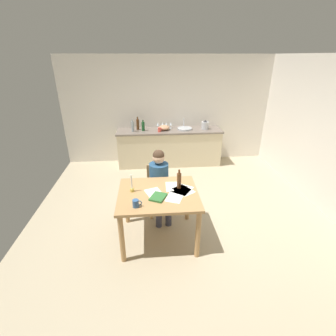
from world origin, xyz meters
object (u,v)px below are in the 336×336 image
at_px(coffee_mug, 136,203).
at_px(bottle_wine_red, 143,126).
at_px(wine_glass_back_left, 163,124).
at_px(person_seated, 160,181).
at_px(wine_glass_back_right, 158,124).
at_px(bottle_oil, 133,126).
at_px(stovetop_kettle, 205,125).
at_px(wine_bottle_on_table, 179,180).
at_px(book_magazine, 158,197).
at_px(dining_table, 158,200).
at_px(candlestick, 132,187).
at_px(wine_glass_near_sink, 171,124).
at_px(chair_at_table, 158,187).
at_px(sink_unit, 185,129).
at_px(wine_glass_by_kettle, 166,124).
at_px(teacup_on_counter, 160,130).
at_px(mixing_bowl, 164,128).
at_px(bottle_vinegar, 138,124).

bearing_deg(coffee_mug, bottle_wine_red, 88.54).
relative_size(bottle_wine_red, wine_glass_back_left, 1.69).
height_order(person_seated, wine_glass_back_right, person_seated).
relative_size(bottle_oil, stovetop_kettle, 1.33).
relative_size(stovetop_kettle, wine_glass_back_right, 1.43).
bearing_deg(bottle_oil, wine_bottle_on_table, -73.49).
bearing_deg(book_magazine, dining_table, 112.57).
xyz_separation_m(candlestick, wine_glass_near_sink, (0.84, 2.89, 0.14)).
distance_m(chair_at_table, wine_bottle_on_table, 0.80).
distance_m(dining_table, bottle_oil, 2.81).
relative_size(person_seated, wine_glass_back_right, 7.76).
height_order(sink_unit, wine_glass_near_sink, sink_unit).
xyz_separation_m(candlestick, bottle_oil, (-0.10, 2.68, 0.16)).
height_order(wine_glass_by_kettle, teacup_on_counter, wine_glass_by_kettle).
bearing_deg(dining_table, candlestick, 168.68).
bearing_deg(bottle_wine_red, candlestick, -93.09).
relative_size(person_seated, teacup_on_counter, 10.44).
height_order(person_seated, mixing_bowl, person_seated).
relative_size(bottle_vinegar, stovetop_kettle, 1.45).
distance_m(bottle_vinegar, stovetop_kettle, 1.66).
distance_m(person_seated, coffee_mug, 0.99).
bearing_deg(sink_unit, wine_bottle_on_table, -100.18).
relative_size(dining_table, bottle_oil, 3.87).
relative_size(person_seated, candlestick, 4.51).
bearing_deg(dining_table, chair_at_table, 87.22).
bearing_deg(wine_glass_near_sink, person_seated, -99.91).
xyz_separation_m(sink_unit, wine_glass_back_right, (-0.65, 0.15, 0.09)).
distance_m(mixing_bowl, wine_glass_back_right, 0.22).
bearing_deg(bottle_wine_red, wine_glass_back_left, 19.04).
height_order(sink_unit, bottle_vinegar, bottle_vinegar).
xyz_separation_m(candlestick, stovetop_kettle, (1.67, 2.74, 0.13)).
height_order(coffee_mug, mixing_bowl, mixing_bowl).
bearing_deg(bottle_vinegar, bottle_wine_red, -37.00).
relative_size(dining_table, wine_glass_back_right, 7.35).
xyz_separation_m(bottle_vinegar, wine_glass_near_sink, (0.82, 0.07, -0.03)).
relative_size(sink_unit, wine_glass_near_sink, 2.34).
bearing_deg(bottle_vinegar, bottle_oil, -128.09).
bearing_deg(wine_glass_near_sink, bottle_oil, -167.08).
xyz_separation_m(dining_table, teacup_on_counter, (0.17, 2.67, 0.28)).
xyz_separation_m(sink_unit, wine_glass_by_kettle, (-0.44, 0.15, 0.09)).
xyz_separation_m(coffee_mug, wine_glass_near_sink, (0.77, 3.29, 0.17)).
xyz_separation_m(bottle_wine_red, mixing_bowl, (0.51, 0.01, -0.05)).
bearing_deg(wine_glass_near_sink, wine_glass_by_kettle, 180.00).
height_order(wine_bottle_on_table, sink_unit, sink_unit).
distance_m(person_seated, mixing_bowl, 2.25).
xyz_separation_m(candlestick, sink_unit, (1.16, 2.75, 0.06)).
xyz_separation_m(book_magazine, bottle_vinegar, (-0.35, 3.03, 0.23)).
relative_size(bottle_vinegar, teacup_on_counter, 2.78).
height_order(bottle_wine_red, wine_glass_back_right, bottle_wine_red).
distance_m(wine_bottle_on_table, mixing_bowl, 2.69).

